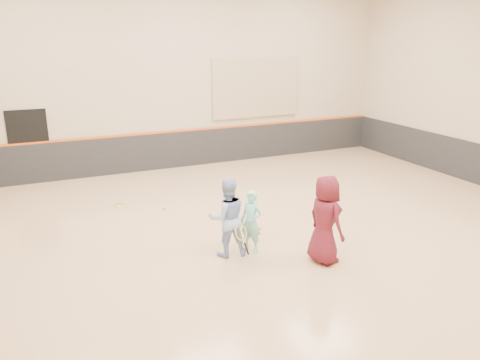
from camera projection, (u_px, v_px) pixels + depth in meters
name	position (u px, v px, depth m)	size (l,w,h in m)	color
room	(259.00, 198.00, 10.22)	(15.04, 12.04, 6.22)	tan
wainscot_back	(179.00, 149.00, 15.49)	(14.90, 0.04, 1.20)	#232326
accent_stripe	(179.00, 131.00, 15.30)	(14.90, 0.03, 0.06)	#D85914
acoustic_panel	(256.00, 88.00, 16.00)	(3.20, 0.08, 2.00)	tan
doorway	(30.00, 147.00, 13.60)	(1.10, 0.05, 2.20)	black
girl	(251.00, 222.00, 9.38)	(0.47, 0.31, 1.29)	#80DDD4
instructor	(227.00, 218.00, 9.17)	(0.78, 0.60, 1.60)	#99B6ED
young_man	(325.00, 220.00, 8.88)	(0.85, 0.55, 1.74)	#581421
held_racket	(241.00, 232.00, 9.06)	(0.34, 0.34, 0.72)	yellow
spare_racket	(119.00, 203.00, 12.10)	(0.65, 0.65, 0.11)	#C9D22E
ball_under_racket	(260.00, 228.00, 10.61)	(0.07, 0.07, 0.07)	#DFEC37
ball_in_hand	(338.00, 206.00, 8.79)	(0.07, 0.07, 0.07)	#D9E835
ball_beside_spare	(164.00, 209.00, 11.79)	(0.07, 0.07, 0.07)	#C4D331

